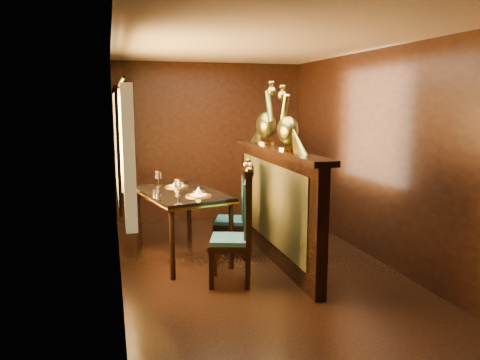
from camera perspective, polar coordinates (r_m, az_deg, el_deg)
The scene contains 8 objects.
ground at distance 5.44m, azimuth 2.08°, elevation -10.84°, with size 5.00×5.00×0.00m, color black.
room_shell at distance 5.10m, azimuth 1.20°, elevation 6.05°, with size 3.04×5.04×2.52m.
partition at distance 5.61m, azimuth 4.32°, elevation -2.63°, with size 0.26×2.70×1.36m.
dining_table at distance 5.67m, azimuth -7.22°, elevation -2.13°, with size 1.13×1.55×1.03m.
chair_left at distance 4.86m, azimuth 0.22°, elevation -5.20°, with size 0.57×0.59×1.26m.
chair_right at distance 5.72m, azimuth 0.10°, elevation -3.27°, with size 0.56×0.57×1.20m.
peacock_left at distance 5.16m, azimuth 5.85°, elevation 7.54°, with size 0.23×0.60×0.71m, color #1A502C, non-canonical shape.
peacock_right at distance 5.85m, azimuth 3.21°, elevation 8.09°, with size 0.24×0.65×0.77m, color #1A502C, non-canonical shape.
Camera 1 is at (-1.55, -4.85, 1.89)m, focal length 35.00 mm.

